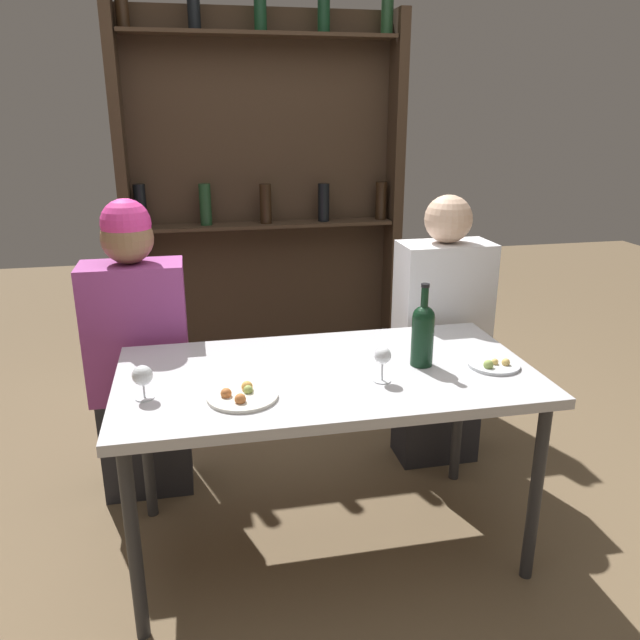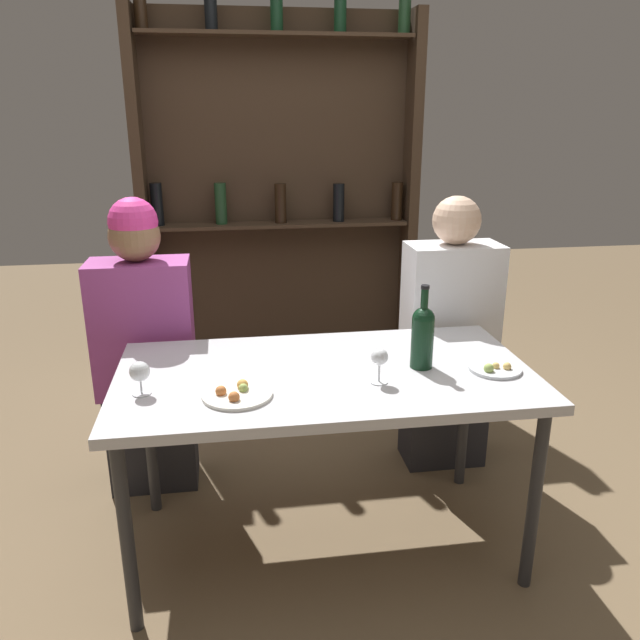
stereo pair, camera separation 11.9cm
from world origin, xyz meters
name	(u,v)px [view 1 (the left image)]	position (x,y,z in m)	size (l,w,h in m)	color
ground_plane	(326,542)	(0.00, 0.00, 0.00)	(10.00, 10.00, 0.00)	brown
dining_table	(327,386)	(0.00, 0.00, 0.66)	(1.45, 0.77, 0.72)	silver
wine_rack_wall	(264,192)	(0.00, 1.74, 1.13)	(1.64, 0.21, 2.25)	#38281C
wine_bottle	(423,332)	(0.34, -0.02, 0.85)	(0.08, 0.08, 0.30)	black
wine_glass_0	(143,377)	(-0.61, -0.10, 0.80)	(0.07, 0.07, 0.11)	silver
wine_glass_1	(383,357)	(0.16, -0.12, 0.81)	(0.06, 0.06, 0.12)	silver
food_plate_0	(494,365)	(0.59, -0.09, 0.73)	(0.18, 0.18, 0.04)	silver
food_plate_1	(242,396)	(-0.31, -0.16, 0.73)	(0.23, 0.23, 0.04)	silver
seated_person_left	(139,357)	(-0.68, 0.53, 0.62)	(0.41, 0.22, 1.27)	#26262B
seated_person_right	(440,341)	(0.65, 0.53, 0.59)	(0.40, 0.22, 1.25)	#26262B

